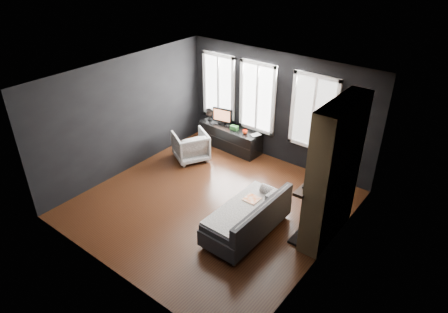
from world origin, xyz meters
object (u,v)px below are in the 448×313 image
Objects in this scene: media_console at (230,137)px; book at (254,129)px; sofa at (247,215)px; mug at (245,131)px; monitor at (222,115)px; mantel_vase at (331,160)px; armchair at (191,145)px.

book is at bearing 6.52° from media_console.
mug is (-1.78, 2.44, 0.26)m from sofa.
book is (0.99, 0.01, -0.13)m from monitor.
mantel_vase reaches higher than mug.
mug is 0.71× the size of mantel_vase.
sofa reaches higher than mug.
media_console is 3.61m from mantel_vase.
armchair is at bearing -106.86° from monitor.
sofa is 3.67m from monitor.
media_console is 0.82m from book.
sofa is at bearing -125.38° from mantel_vase.
monitor is at bearing -157.05° from armchair.
mantel_vase is at bearing 117.70° from armchair.
armchair is 1.21m from monitor.
armchair is 1.62m from book.
monitor reaches higher than sofa.
monitor reaches higher than armchair.
monitor is at bearing 136.14° from sofa.
mug is at bearing -18.76° from monitor.
mantel_vase reaches higher than monitor.
media_console is at bearing -171.78° from armchair.
armchair reaches higher than mug.
media_console is at bearing 159.89° from mantel_vase.
sofa is 7.72× the size of book.
book is (1.12, 1.13, 0.32)m from armchair.
monitor reaches higher than media_console.
mug is (0.81, -0.12, -0.18)m from monitor.
media_console is 0.64m from mug.
mantel_vase is at bearing -29.47° from monitor.
armchair is 1.16m from media_console.
monitor is 3.78m from mantel_vase.
media_console is 13.62× the size of mug.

